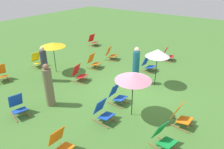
{
  "coord_description": "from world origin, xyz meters",
  "views": [
    {
      "loc": [
        -6.95,
        -3.74,
        4.67
      ],
      "look_at": [
        0.0,
        1.2,
        0.5
      ],
      "focal_mm": 32.5,
      "sensor_mm": 36.0,
      "label": 1
    }
  ],
  "objects": [
    {
      "name": "person_1",
      "position": [
        -1.59,
        4.02,
        0.82
      ],
      "size": [
        0.38,
        0.38,
        1.74
      ],
      "rotation": [
        0.0,
        0.0,
        0.28
      ],
      "color": "#333847",
      "rests_on": "ground"
    },
    {
      "name": "deckchair_4",
      "position": [
        2.52,
        3.08,
        0.37
      ],
      "size": [
        0.65,
        0.85,
        0.83
      ],
      "rotation": [
        0.0,
        0.0,
        0.25
      ],
      "color": "olive",
      "rests_on": "ground"
    },
    {
      "name": "deckchair_12",
      "position": [
        -1.18,
        0.11,
        0.37
      ],
      "size": [
        0.49,
        0.77,
        0.83
      ],
      "rotation": [
        0.0,
        0.0,
        -0.02
      ],
      "color": "olive",
      "rests_on": "ground"
    },
    {
      "name": "deckchair_6",
      "position": [
        -1.04,
        -2.42,
        0.37
      ],
      "size": [
        0.54,
        0.8,
        0.83
      ],
      "rotation": [
        0.0,
        0.0,
        -0.08
      ],
      "color": "olive",
      "rests_on": "ground"
    },
    {
      "name": "umbrella_0",
      "position": [
        -0.62,
        4.45,
        1.52
      ],
      "size": [
        1.28,
        1.28,
        1.63
      ],
      "color": "black",
      "rests_on": "ground"
    },
    {
      "name": "deckchair_1",
      "position": [
        4.39,
        0.22,
        0.37
      ],
      "size": [
        0.56,
        0.81,
        0.83
      ],
      "rotation": [
        0.0,
        0.0,
        0.12
      ],
      "color": "olive",
      "rests_on": "ground"
    },
    {
      "name": "deckchair_15",
      "position": [
        -0.77,
        5.83,
        0.37
      ],
      "size": [
        0.56,
        0.81,
        0.83
      ],
      "rotation": [
        0.0,
        0.0,
        -0.12
      ],
      "color": "olive",
      "rests_on": "ground"
    },
    {
      "name": "deckchair_10",
      "position": [
        -2.39,
        -0.12,
        0.37
      ],
      "size": [
        0.53,
        0.79,
        0.83
      ],
      "rotation": [
        0.0,
        0.0,
        -0.07
      ],
      "color": "olive",
      "rests_on": "ground"
    },
    {
      "name": "umbrella_1",
      "position": [
        -1.53,
        -0.77,
        1.58
      ],
      "size": [
        1.28,
        1.28,
        1.71
      ],
      "color": "black",
      "rests_on": "ground"
    },
    {
      "name": "deckchair_14",
      "position": [
        -2.83,
        5.81,
        0.37
      ],
      "size": [
        0.69,
        0.87,
        0.83
      ],
      "rotation": [
        0.0,
        0.0,
        -0.31
      ],
      "color": "olive",
      "rests_on": "ground"
    },
    {
      "name": "deckchair_9",
      "position": [
        -2.34,
        -2.33,
        0.37
      ],
      "size": [
        0.66,
        0.86,
        0.83
      ],
      "rotation": [
        0.0,
        0.0,
        -0.27
      ],
      "color": "olive",
      "rests_on": "ground"
    },
    {
      "name": "ground_plane",
      "position": [
        0.0,
        0.0,
        0.0
      ],
      "size": [
        40.0,
        40.0,
        0.0
      ],
      "primitive_type": "plane",
      "color": "#477A33"
    },
    {
      "name": "deckchair_7",
      "position": [
        -4.28,
        -0.03,
        0.37
      ],
      "size": [
        0.53,
        0.79,
        0.83
      ],
      "rotation": [
        0.0,
        0.0,
        -0.07
      ],
      "color": "olive",
      "rests_on": "ground"
    },
    {
      "name": "deckchair_5",
      "position": [
        0.95,
        3.14,
        0.37
      ],
      "size": [
        0.53,
        0.79,
        0.83
      ],
      "rotation": [
        0.0,
        0.0,
        0.08
      ],
      "color": "olive",
      "rests_on": "ground"
    },
    {
      "name": "umbrella_2",
      "position": [
        1.1,
        -0.5,
        1.6
      ],
      "size": [
        1.07,
        1.07,
        1.76
      ],
      "color": "black",
      "rests_on": "ground"
    },
    {
      "name": "deckchair_0",
      "position": [
        -3.94,
        2.64,
        0.37
      ],
      "size": [
        0.66,
        0.86,
        0.83
      ],
      "rotation": [
        0.0,
        0.0,
        -0.26
      ],
      "color": "olive",
      "rests_on": "ground"
    },
    {
      "name": "deckchair_3",
      "position": [
        -0.66,
        2.71,
        0.37
      ],
      "size": [
        0.59,
        0.82,
        0.83
      ],
      "rotation": [
        0.0,
        0.0,
        0.16
      ],
      "color": "olive",
      "rests_on": "ground"
    },
    {
      "name": "person_2",
      "position": [
        -2.82,
        2.19,
        0.83
      ],
      "size": [
        0.37,
        0.37,
        1.78
      ],
      "rotation": [
        0.0,
        0.0,
        4.82
      ],
      "color": "#72664C",
      "rests_on": "ground"
    },
    {
      "name": "deckchair_8",
      "position": [
        4.02,
        5.78,
        0.37
      ],
      "size": [
        0.58,
        0.82,
        0.83
      ],
      "rotation": [
        0.0,
        0.0,
        -0.15
      ],
      "color": "olive",
      "rests_on": "ground"
    },
    {
      "name": "deckchair_11",
      "position": [
        2.35,
        0.49,
        0.37
      ],
      "size": [
        0.54,
        0.8,
        0.83
      ],
      "rotation": [
        0.0,
        0.0,
        -0.08
      ],
      "color": "olive",
      "rests_on": "ground"
    },
    {
      "name": "person_0",
      "position": [
        0.72,
        0.35,
        0.85
      ],
      "size": [
        0.32,
        0.32,
        1.81
      ],
      "rotation": [
        0.0,
        0.0,
        3.12
      ],
      "color": "#195972",
      "rests_on": "ground"
    }
  ]
}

